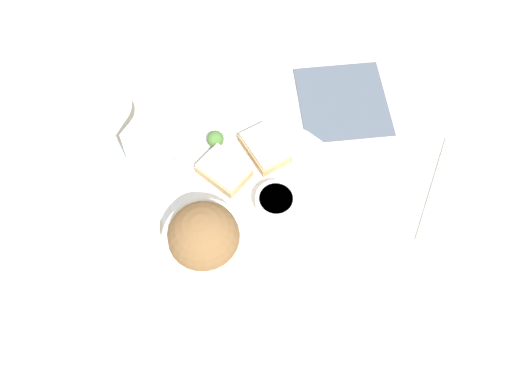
{
  "coord_description": "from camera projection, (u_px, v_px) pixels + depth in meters",
  "views": [
    {
      "loc": [
        0.31,
        -0.12,
        0.72
      ],
      "look_at": [
        0.0,
        0.0,
        0.03
      ],
      "focal_mm": 35.0,
      "sensor_mm": 36.0,
      "label": 1
    }
  ],
  "objects": [
    {
      "name": "salad_bowl",
      "position": [
        205.0,
        240.0,
        0.7
      ],
      "size": [
        0.12,
        0.12,
        0.11
      ],
      "color": "silver",
      "rests_on": "dinner_plate"
    },
    {
      "name": "wine_glass",
      "position": [
        108.0,
        125.0,
        0.72
      ],
      "size": [
        0.09,
        0.09,
        0.16
      ],
      "color": "silver",
      "rests_on": "ground_plane"
    },
    {
      "name": "cheese_toast_far",
      "position": [
        224.0,
        170.0,
        0.79
      ],
      "size": [
        0.09,
        0.09,
        0.03
      ],
      "color": "tan",
      "rests_on": "dinner_plate"
    },
    {
      "name": "garnish",
      "position": [
        215.0,
        139.0,
        0.81
      ],
      "size": [
        0.03,
        0.03,
        0.03
      ],
      "color": "#477533",
      "rests_on": "dinner_plate"
    },
    {
      "name": "dinner_plate",
      "position": [
        256.0,
        200.0,
        0.79
      ],
      "size": [
        0.3,
        0.3,
        0.01
      ],
      "color": "white",
      "rests_on": "ground_plane"
    },
    {
      "name": "ground_plane",
      "position": [
        256.0,
        201.0,
        0.79
      ],
      "size": [
        4.0,
        4.0,
        0.0
      ],
      "primitive_type": "plane",
      "color": "beige"
    },
    {
      "name": "cheese_toast_near",
      "position": [
        265.0,
        148.0,
        0.81
      ],
      "size": [
        0.09,
        0.07,
        0.03
      ],
      "color": "tan",
      "rests_on": "dinner_plate"
    },
    {
      "name": "sauce_ramekin",
      "position": [
        276.0,
        202.0,
        0.76
      ],
      "size": [
        0.06,
        0.06,
        0.03
      ],
      "color": "white",
      "rests_on": "dinner_plate"
    },
    {
      "name": "fork",
      "position": [
        434.0,
        187.0,
        0.8
      ],
      "size": [
        0.15,
        0.14,
        0.01
      ],
      "color": "silver",
      "rests_on": "ground_plane"
    },
    {
      "name": "napkin",
      "position": [
        343.0,
        101.0,
        0.88
      ],
      "size": [
        0.19,
        0.19,
        0.01
      ],
      "color": "#4C5666",
      "rests_on": "ground_plane"
    }
  ]
}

